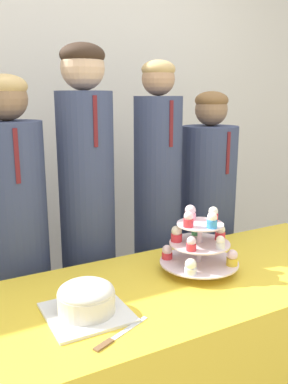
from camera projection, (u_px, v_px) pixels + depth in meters
name	position (u px, v px, depth m)	size (l,w,h in m)	color
wall_back	(71.00, 112.00, 2.64)	(9.00, 0.06, 2.70)	silver
table	(188.00, 362.00, 1.69)	(1.79, 0.68, 0.75)	yellow
round_cake	(86.00, 299.00, 1.33)	(0.26, 0.26, 0.11)	white
cake_knife	(113.00, 339.00, 1.20)	(0.22, 0.11, 0.01)	silver
cupcake_stand	(199.00, 242.00, 1.64)	(0.32, 0.32, 0.27)	silver
student_0	(18.00, 258.00, 1.84)	(0.29, 0.29, 1.54)	#384266
student_1	(88.00, 227.00, 1.98)	(0.26, 0.27, 1.68)	#384266
student_2	(157.00, 224.00, 2.17)	(0.25, 0.25, 1.62)	#384266
student_3	(207.00, 230.00, 2.34)	(0.31, 0.31, 1.47)	#384266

